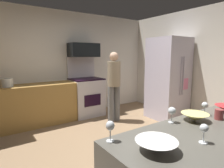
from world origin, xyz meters
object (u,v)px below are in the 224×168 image
object	(u,v)px
refrigerator	(168,79)
mug_coffee	(219,114)
stock_pot	(6,83)
microwave	(84,50)
oven_range	(86,95)
person_cook	(114,83)
wine_glass_mid	(205,106)
mixing_bowl_large	(195,117)
mixing_bowl_small	(156,145)
wine_glass_extra	(204,129)
wine_glass_far	(110,127)
wine_glass_near	(172,111)

from	to	relation	value
refrigerator	mug_coffee	xyz separation A→B (m)	(-1.79, -2.07, -0.02)
stock_pot	refrigerator	bearing A→B (deg)	-21.27
microwave	stock_pot	bearing A→B (deg)	-177.40
oven_range	person_cook	world-z (taller)	person_cook
wine_glass_mid	stock_pot	xyz separation A→B (m)	(-1.54, 3.22, -0.02)
mixing_bowl_large	wine_glass_mid	bearing A→B (deg)	8.63
person_cook	oven_range	bearing A→B (deg)	112.27
mixing_bowl_large	mixing_bowl_small	size ratio (longest dim) A/B	0.91
wine_glass_extra	mixing_bowl_small	bearing A→B (deg)	162.37
refrigerator	wine_glass_extra	xyz separation A→B (m)	(-2.40, -2.26, 0.04)
person_cook	wine_glass_mid	bearing A→B (deg)	-102.47
wine_glass_mid	wine_glass_far	xyz separation A→B (m)	(-1.16, 0.06, 0.01)
mixing_bowl_small	wine_glass_near	world-z (taller)	wine_glass_near
mixing_bowl_large	stock_pot	bearing A→B (deg)	111.86
microwave	mixing_bowl_small	distance (m)	3.79
refrigerator	wine_glass_mid	xyz separation A→B (m)	(-1.78, -1.92, 0.04)
refrigerator	person_cook	xyz separation A→B (m)	(-1.24, 0.51, -0.07)
wine_glass_extra	mug_coffee	bearing A→B (deg)	17.34
mixing_bowl_small	oven_range	bearing A→B (deg)	70.71
oven_range	mug_coffee	size ratio (longest dim) A/B	14.51
wine_glass_far	mug_coffee	size ratio (longest dim) A/B	1.55
mixing_bowl_small	wine_glass_mid	world-z (taller)	wine_glass_mid
wine_glass_mid	mug_coffee	size ratio (longest dim) A/B	1.41
oven_range	wine_glass_extra	bearing A→B (deg)	-103.25
mixing_bowl_small	refrigerator	bearing A→B (deg)	37.85
refrigerator	wine_glass_far	distance (m)	3.48
oven_range	stock_pot	world-z (taller)	oven_range
microwave	mug_coffee	distance (m)	3.52
mixing_bowl_small	mug_coffee	size ratio (longest dim) A/B	2.76
oven_range	refrigerator	size ratio (longest dim) A/B	0.77
oven_range	person_cook	distance (m)	0.92
oven_range	wine_glass_mid	distance (m)	3.26
wine_glass_near	wine_glass_mid	bearing A→B (deg)	-7.11
mixing_bowl_large	wine_glass_near	xyz separation A→B (m)	(-0.23, 0.09, 0.07)
wine_glass_mid	refrigerator	bearing A→B (deg)	47.19
oven_range	microwave	bearing A→B (deg)	90.00
mug_coffee	wine_glass_extra	bearing A→B (deg)	-162.66
refrigerator	mixing_bowl_large	bearing A→B (deg)	-135.84
wine_glass_near	stock_pot	xyz separation A→B (m)	(-1.08, 3.16, -0.02)
microwave	stock_pot	world-z (taller)	microwave
microwave	mug_coffee	bearing A→B (deg)	-93.73
mixing_bowl_small	wine_glass_far	bearing A→B (deg)	121.37
wine_glass_far	stock_pot	size ratio (longest dim) A/B	0.62
oven_range	wine_glass_mid	bearing A→B (deg)	-93.92
oven_range	mug_coffee	xyz separation A→B (m)	(-0.22, -3.36, 0.44)
person_cook	wine_glass_mid	xyz separation A→B (m)	(-0.54, -2.43, 0.11)
mug_coffee	microwave	bearing A→B (deg)	86.27
mixing_bowl_large	stock_pot	distance (m)	3.50
wine_glass_mid	stock_pot	world-z (taller)	stock_pot
person_cook	stock_pot	world-z (taller)	person_cook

